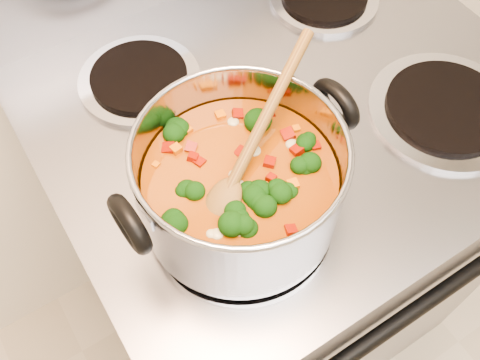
% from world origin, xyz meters
% --- Properties ---
extents(electric_range, '(0.79, 0.71, 1.08)m').
position_xyz_m(electric_range, '(-0.03, 1.16, 0.47)').
color(electric_range, gray).
rests_on(electric_range, ground).
extents(stockpot, '(0.32, 0.26, 0.16)m').
position_xyz_m(stockpot, '(-0.21, 1.02, 1.00)').
color(stockpot, '#9999A0').
rests_on(stockpot, electric_range).
extents(wooden_spoon, '(0.24, 0.16, 0.11)m').
position_xyz_m(wooden_spoon, '(-0.20, 1.03, 1.04)').
color(wooden_spoon, brown).
rests_on(wooden_spoon, stockpot).
extents(cooktop_crumbs, '(0.39, 0.32, 0.01)m').
position_xyz_m(cooktop_crumbs, '(-0.23, 0.95, 0.92)').
color(cooktop_crumbs, black).
rests_on(cooktop_crumbs, electric_range).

